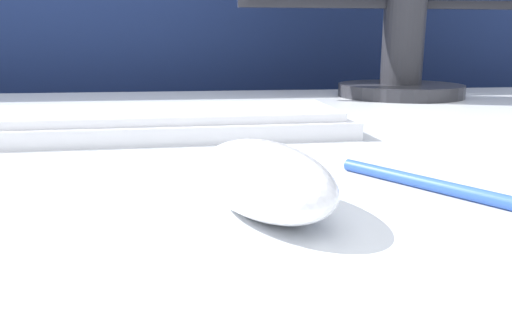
# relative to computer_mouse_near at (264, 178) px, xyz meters

# --- Properties ---
(partition_panel) EXTENTS (5.00, 0.03, 1.47)m
(partition_panel) POSITION_rel_computer_mouse_near_xyz_m (0.05, 0.80, -0.06)
(partition_panel) COLOR navy
(partition_panel) RESTS_ON ground_plane
(computer_mouse_near) EXTENTS (0.09, 0.12, 0.04)m
(computer_mouse_near) POSITION_rel_computer_mouse_near_xyz_m (0.00, 0.00, 0.00)
(computer_mouse_near) COLOR white
(computer_mouse_near) RESTS_ON desk
(keyboard) EXTENTS (0.44, 0.14, 0.02)m
(keyboard) POSITION_rel_computer_mouse_near_xyz_m (-0.11, 0.23, -0.01)
(keyboard) COLOR silver
(keyboard) RESTS_ON desk
(pen) EXTENTS (0.08, 0.12, 0.01)m
(pen) POSITION_rel_computer_mouse_near_xyz_m (0.11, 0.02, -0.01)
(pen) COLOR #284C9E
(pen) RESTS_ON desk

